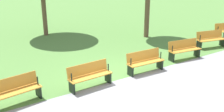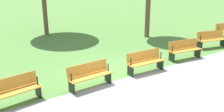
{
  "view_description": "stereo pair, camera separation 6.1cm",
  "coord_description": "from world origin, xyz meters",
  "px_view_note": "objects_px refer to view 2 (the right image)",
  "views": [
    {
      "loc": [
        5.35,
        7.59,
        4.28
      ],
      "look_at": [
        -0.0,
        -0.6,
        0.8
      ],
      "focal_mm": 41.58,
      "sensor_mm": 36.0,
      "label": 1
    },
    {
      "loc": [
        5.3,
        7.63,
        4.28
      ],
      "look_at": [
        -0.0,
        -0.6,
        0.8
      ],
      "focal_mm": 41.58,
      "sensor_mm": 36.0,
      "label": 2
    }
  ],
  "objects_px": {
    "bench_3": "(145,61)",
    "bench_5": "(14,90)",
    "bench_1": "(211,39)",
    "bench_2": "(184,49)",
    "bench_4": "(89,75)"
  },
  "relations": [
    {
      "from": "bench_3",
      "to": "bench_5",
      "type": "height_order",
      "value": "same"
    },
    {
      "from": "bench_1",
      "to": "bench_2",
      "type": "xyz_separation_m",
      "value": [
        2.57,
        0.46,
        0.0
      ]
    },
    {
      "from": "bench_2",
      "to": "bench_5",
      "type": "bearing_deg",
      "value": 7.62
    },
    {
      "from": "bench_1",
      "to": "bench_3",
      "type": "bearing_deg",
      "value": 20.29
    },
    {
      "from": "bench_1",
      "to": "bench_4",
      "type": "bearing_deg",
      "value": 17.76
    },
    {
      "from": "bench_3",
      "to": "bench_2",
      "type": "bearing_deg",
      "value": -172.4
    },
    {
      "from": "bench_5",
      "to": "bench_2",
      "type": "bearing_deg",
      "value": 172.38
    },
    {
      "from": "bench_1",
      "to": "bench_5",
      "type": "xyz_separation_m",
      "value": [
        10.39,
        0.46,
        0.0
      ]
    },
    {
      "from": "bench_2",
      "to": "bench_4",
      "type": "bearing_deg",
      "value": 10.15
    },
    {
      "from": "bench_5",
      "to": "bench_3",
      "type": "bearing_deg",
      "value": 169.85
    },
    {
      "from": "bench_1",
      "to": "bench_5",
      "type": "bearing_deg",
      "value": 15.23
    },
    {
      "from": "bench_2",
      "to": "bench_5",
      "type": "distance_m",
      "value": 7.82
    },
    {
      "from": "bench_1",
      "to": "bench_2",
      "type": "bearing_deg",
      "value": 22.81
    },
    {
      "from": "bench_3",
      "to": "bench_5",
      "type": "distance_m",
      "value": 5.22
    },
    {
      "from": "bench_2",
      "to": "bench_4",
      "type": "distance_m",
      "value": 5.22
    }
  ]
}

